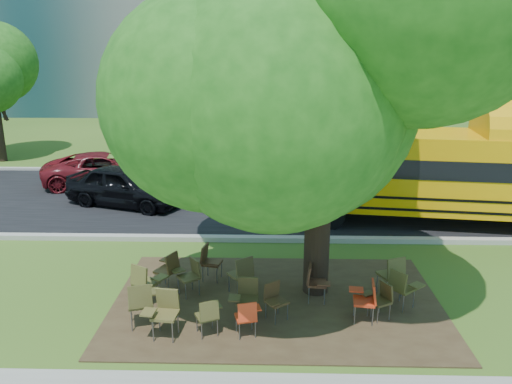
{
  "coord_description": "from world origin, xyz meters",
  "views": [
    {
      "loc": [
        0.8,
        -10.2,
        5.32
      ],
      "look_at": [
        0.45,
        3.4,
        1.34
      ],
      "focal_mm": 35.0,
      "sensor_mm": 36.0,
      "label": 1
    }
  ],
  "objects_px": {
    "chair_5": "(274,298)",
    "chair_14": "(381,297)",
    "chair_13": "(393,272)",
    "black_car": "(125,186)",
    "chair_10": "(209,259)",
    "chair_2": "(209,313)",
    "chair_3": "(246,295)",
    "chair_0": "(142,300)",
    "chair_4": "(247,315)",
    "chair_6": "(367,297)",
    "chair_9": "(190,273)",
    "chair_8": "(169,267)",
    "bg_car_red": "(105,169)",
    "school_bus": "(508,174)",
    "chair_7": "(402,285)",
    "chair_11": "(243,271)",
    "chair_12": "(315,280)",
    "main_tree": "(324,58)",
    "chair_15": "(164,309)",
    "chair_1": "(145,280)"
  },
  "relations": [
    {
      "from": "chair_5",
      "to": "chair_14",
      "type": "xyz_separation_m",
      "value": [
        2.14,
        0.11,
        -0.01
      ]
    },
    {
      "from": "chair_13",
      "to": "black_car",
      "type": "xyz_separation_m",
      "value": [
        -7.67,
        6.39,
        0.1
      ]
    },
    {
      "from": "chair_5",
      "to": "chair_10",
      "type": "distance_m",
      "value": 2.28
    },
    {
      "from": "chair_2",
      "to": "chair_3",
      "type": "height_order",
      "value": "chair_3"
    },
    {
      "from": "chair_0",
      "to": "chair_13",
      "type": "relative_size",
      "value": 1.0
    },
    {
      "from": "chair_4",
      "to": "chair_6",
      "type": "bearing_deg",
      "value": 0.49
    },
    {
      "from": "chair_5",
      "to": "chair_9",
      "type": "relative_size",
      "value": 0.94
    },
    {
      "from": "chair_8",
      "to": "bg_car_red",
      "type": "xyz_separation_m",
      "value": [
        -4.27,
        8.84,
        0.09
      ]
    },
    {
      "from": "school_bus",
      "to": "chair_7",
      "type": "xyz_separation_m",
      "value": [
        -4.41,
        -5.27,
        -1.08
      ]
    },
    {
      "from": "chair_11",
      "to": "chair_5",
      "type": "bearing_deg",
      "value": -92.13
    },
    {
      "from": "chair_5",
      "to": "chair_12",
      "type": "relative_size",
      "value": 0.94
    },
    {
      "from": "chair_5",
      "to": "chair_7",
      "type": "relative_size",
      "value": 0.89
    },
    {
      "from": "chair_3",
      "to": "chair_6",
      "type": "relative_size",
      "value": 1.0
    },
    {
      "from": "chair_11",
      "to": "black_car",
      "type": "bearing_deg",
      "value": 88.84
    },
    {
      "from": "main_tree",
      "to": "chair_12",
      "type": "bearing_deg",
      "value": -97.81
    },
    {
      "from": "chair_15",
      "to": "chair_5",
      "type": "bearing_deg",
      "value": -155.98
    },
    {
      "from": "chair_2",
      "to": "chair_7",
      "type": "bearing_deg",
      "value": -8.68
    },
    {
      "from": "school_bus",
      "to": "chair_10",
      "type": "height_order",
      "value": "school_bus"
    },
    {
      "from": "chair_9",
      "to": "chair_15",
      "type": "relative_size",
      "value": 0.9
    },
    {
      "from": "chair_3",
      "to": "chair_13",
      "type": "distance_m",
      "value": 3.33
    },
    {
      "from": "chair_1",
      "to": "black_car",
      "type": "height_order",
      "value": "black_car"
    },
    {
      "from": "chair_3",
      "to": "chair_1",
      "type": "bearing_deg",
      "value": -12.19
    },
    {
      "from": "chair_8",
      "to": "chair_15",
      "type": "distance_m",
      "value": 1.93
    },
    {
      "from": "chair_13",
      "to": "chair_11",
      "type": "bearing_deg",
      "value": 158.04
    },
    {
      "from": "black_car",
      "to": "bg_car_red",
      "type": "distance_m",
      "value": 3.08
    },
    {
      "from": "chair_3",
      "to": "chair_4",
      "type": "xyz_separation_m",
      "value": [
        0.05,
        -0.64,
        -0.07
      ]
    },
    {
      "from": "bg_car_red",
      "to": "chair_2",
      "type": "bearing_deg",
      "value": -167.6
    },
    {
      "from": "chair_0",
      "to": "chair_11",
      "type": "relative_size",
      "value": 1.05
    },
    {
      "from": "chair_5",
      "to": "chair_9",
      "type": "xyz_separation_m",
      "value": [
        -1.85,
        1.02,
        0.03
      ]
    },
    {
      "from": "chair_3",
      "to": "chair_11",
      "type": "distance_m",
      "value": 1.06
    },
    {
      "from": "chair_6",
      "to": "chair_15",
      "type": "distance_m",
      "value": 3.95
    },
    {
      "from": "chair_4",
      "to": "chair_10",
      "type": "relative_size",
      "value": 0.88
    },
    {
      "from": "chair_1",
      "to": "chair_3",
      "type": "xyz_separation_m",
      "value": [
        2.16,
        -0.53,
        -0.04
      ]
    },
    {
      "from": "chair_6",
      "to": "chair_13",
      "type": "height_order",
      "value": "chair_13"
    },
    {
      "from": "chair_14",
      "to": "chair_11",
      "type": "bearing_deg",
      "value": 43.15
    },
    {
      "from": "chair_7",
      "to": "black_car",
      "type": "relative_size",
      "value": 0.22
    },
    {
      "from": "chair_3",
      "to": "chair_12",
      "type": "xyz_separation_m",
      "value": [
        1.43,
        0.75,
        -0.02
      ]
    },
    {
      "from": "school_bus",
      "to": "chair_15",
      "type": "relative_size",
      "value": 12.4
    },
    {
      "from": "black_car",
      "to": "chair_8",
      "type": "bearing_deg",
      "value": -137.62
    },
    {
      "from": "chair_3",
      "to": "bg_car_red",
      "type": "height_order",
      "value": "bg_car_red"
    },
    {
      "from": "main_tree",
      "to": "school_bus",
      "type": "bearing_deg",
      "value": 36.4
    },
    {
      "from": "chair_15",
      "to": "chair_11",
      "type": "bearing_deg",
      "value": -122.75
    },
    {
      "from": "chair_9",
      "to": "chair_1",
      "type": "bearing_deg",
      "value": 83.88
    },
    {
      "from": "chair_5",
      "to": "chair_13",
      "type": "xyz_separation_m",
      "value": [
        2.6,
        1.04,
        0.11
      ]
    },
    {
      "from": "chair_11",
      "to": "chair_12",
      "type": "bearing_deg",
      "value": -46.5
    },
    {
      "from": "chair_2",
      "to": "main_tree",
      "type": "bearing_deg",
      "value": 15.91
    },
    {
      "from": "chair_4",
      "to": "chair_12",
      "type": "relative_size",
      "value": 0.91
    },
    {
      "from": "chair_2",
      "to": "chair_11",
      "type": "xyz_separation_m",
      "value": [
        0.55,
        1.69,
        0.08
      ]
    },
    {
      "from": "chair_5",
      "to": "chair_12",
      "type": "height_order",
      "value": "chair_12"
    },
    {
      "from": "chair_1",
      "to": "chair_7",
      "type": "bearing_deg",
      "value": 30.51
    }
  ]
}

